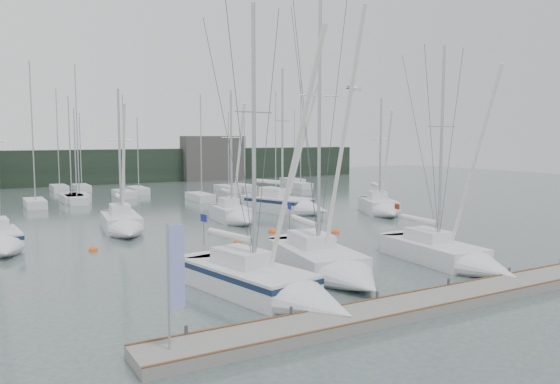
# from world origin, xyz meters

# --- Properties ---
(ground) EXTENTS (160.00, 160.00, 0.00)m
(ground) POSITION_xyz_m (0.00, 0.00, 0.00)
(ground) COLOR #43514F
(ground) RESTS_ON ground
(dock) EXTENTS (24.00, 2.00, 0.40)m
(dock) POSITION_xyz_m (0.00, -5.00, 0.20)
(dock) COLOR slate
(dock) RESTS_ON ground
(far_treeline) EXTENTS (90.00, 4.00, 5.00)m
(far_treeline) POSITION_xyz_m (0.00, 62.00, 2.50)
(far_treeline) COLOR black
(far_treeline) RESTS_ON ground
(far_building_right) EXTENTS (10.00, 3.00, 7.00)m
(far_building_right) POSITION_xyz_m (18.00, 60.00, 3.50)
(far_building_right) COLOR #454240
(far_building_right) RESTS_ON ground
(mast_forest) EXTENTS (53.99, 24.04, 14.55)m
(mast_forest) POSITION_xyz_m (-4.13, 43.45, 0.47)
(mast_forest) COLOR #BDBDC1
(mast_forest) RESTS_ON ground
(sailboat_near_left) EXTENTS (4.60, 9.95, 13.31)m
(sailboat_near_left) POSITION_xyz_m (-5.10, -1.21, 0.57)
(sailboat_near_left) COLOR #BDBDC1
(sailboat_near_left) RESTS_ON ground
(sailboat_near_center) EXTENTS (4.48, 10.10, 15.12)m
(sailboat_near_center) POSITION_xyz_m (-0.81, 0.70, 0.53)
(sailboat_near_center) COLOR #BDBDC1
(sailboat_near_center) RESTS_ON ground
(sailboat_near_right) EXTENTS (3.33, 9.30, 12.53)m
(sailboat_near_right) POSITION_xyz_m (6.04, -0.85, 0.49)
(sailboat_near_right) COLOR #BDBDC1
(sailboat_near_right) RESTS_ON ground
(sailboat_mid_a) EXTENTS (2.81, 6.82, 10.95)m
(sailboat_mid_a) POSITION_xyz_m (-14.51, 15.54, 0.58)
(sailboat_mid_a) COLOR #BDBDC1
(sailboat_mid_a) RESTS_ON ground
(sailboat_mid_b) EXTENTS (3.39, 8.07, 11.03)m
(sailboat_mid_b) POSITION_xyz_m (-6.53, 18.19, 0.55)
(sailboat_mid_b) COLOR #BDBDC1
(sailboat_mid_b) RESTS_ON ground
(sailboat_mid_c) EXTENTS (3.01, 6.83, 11.28)m
(sailboat_mid_c) POSITION_xyz_m (2.42, 18.63, 0.56)
(sailboat_mid_c) COLOR #BDBDC1
(sailboat_mid_c) RESTS_ON ground
(sailboat_mid_d) EXTENTS (5.62, 9.03, 13.86)m
(sailboat_mid_d) POSITION_xyz_m (9.19, 21.16, 0.67)
(sailboat_mid_d) COLOR #BDBDC1
(sailboat_mid_d) RESTS_ON ground
(sailboat_mid_e) EXTENTS (5.30, 7.61, 11.05)m
(sailboat_mid_e) POSITION_xyz_m (15.60, 16.28, 0.57)
(sailboat_mid_e) COLOR #BDBDC1
(sailboat_mid_e) RESTS_ON ground
(buoy_a) EXTENTS (0.55, 0.55, 0.55)m
(buoy_a) POSITION_xyz_m (-0.89, 11.22, 0.00)
(buoy_a) COLOR #ED5215
(buoy_a) RESTS_ON ground
(buoy_b) EXTENTS (0.62, 0.62, 0.62)m
(buoy_b) POSITION_xyz_m (2.85, 13.27, 0.00)
(buoy_b) COLOR #ED5215
(buoy_b) RESTS_ON ground
(buoy_c) EXTENTS (0.52, 0.52, 0.52)m
(buoy_c) POSITION_xyz_m (-9.60, 13.17, 0.00)
(buoy_c) COLOR #ED5215
(buoy_c) RESTS_ON ground
(dock_banner) EXTENTS (0.59, 0.13, 3.88)m
(dock_banner) POSITION_xyz_m (-10.68, -4.95, 2.69)
(dock_banner) COLOR #A6A9AE
(dock_banner) RESTS_ON dock
(seagull) EXTENTS (1.04, 0.51, 0.21)m
(seagull) POSITION_xyz_m (-0.52, -0.45, 9.01)
(seagull) COLOR white
(seagull) RESTS_ON ground
(buoy_d) EXTENTS (0.57, 0.57, 0.57)m
(buoy_d) POSITION_xyz_m (6.69, 10.89, 0.00)
(buoy_d) COLOR #ED5215
(buoy_d) RESTS_ON ground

